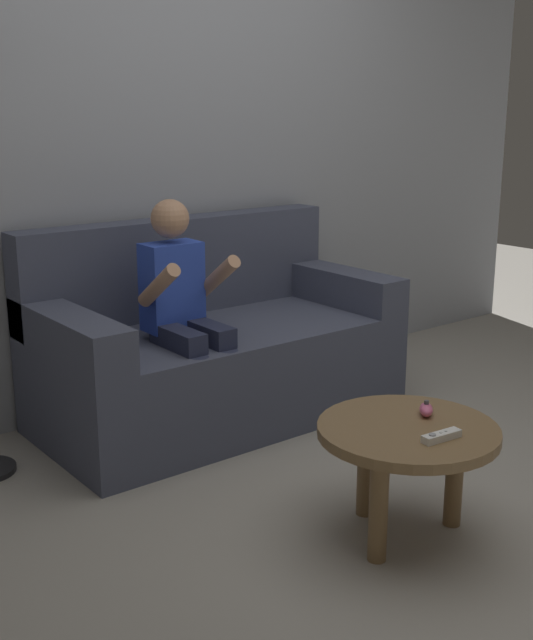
% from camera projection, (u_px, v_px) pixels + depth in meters
% --- Properties ---
extents(ground_plane, '(9.95, 9.95, 0.00)m').
position_uv_depth(ground_plane, '(444.00, 511.00, 2.85)').
color(ground_plane, '#9E998E').
extents(wall_back, '(4.98, 0.05, 2.50)m').
position_uv_depth(wall_back, '(180.00, 136.00, 3.81)').
color(wall_back, '#999EA8').
rests_on(wall_back, ground).
extents(couch, '(1.61, 0.80, 0.88)m').
position_uv_depth(couch, '(213.00, 350.00, 3.69)').
color(couch, '#474C60').
rests_on(couch, ground).
extents(person_seated_on_couch, '(0.34, 0.42, 1.02)m').
position_uv_depth(person_seated_on_couch, '(184.00, 308.00, 3.32)').
color(person_seated_on_couch, '#282D47').
rests_on(person_seated_on_couch, ground).
extents(coffee_table, '(0.59, 0.59, 0.39)m').
position_uv_depth(coffee_table, '(406.00, 444.00, 2.62)').
color(coffee_table, brown).
rests_on(coffee_table, ground).
extents(game_remote_white_near_edge, '(0.14, 0.05, 0.03)m').
position_uv_depth(game_remote_white_near_edge, '(441.00, 436.00, 2.49)').
color(game_remote_white_near_edge, white).
rests_on(game_remote_white_near_edge, coffee_table).
extents(nunchuk_pink, '(0.10, 0.09, 0.05)m').
position_uv_depth(nunchuk_pink, '(426.00, 409.00, 2.69)').
color(nunchuk_pink, pink).
rests_on(nunchuk_pink, coffee_table).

